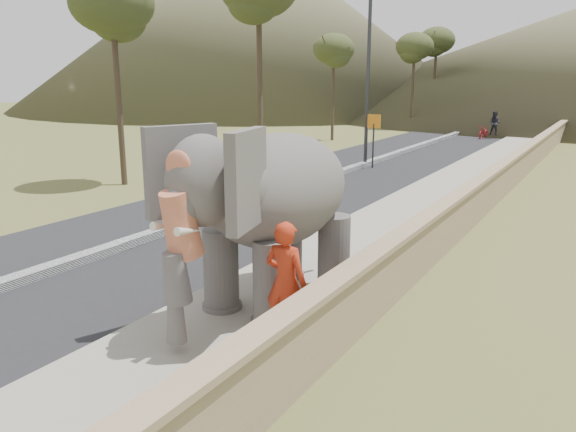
% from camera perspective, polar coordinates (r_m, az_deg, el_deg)
% --- Properties ---
extents(ground, '(160.00, 160.00, 0.00)m').
position_cam_1_polar(ground, '(10.59, 0.17, -8.37)').
color(ground, olive).
rests_on(ground, ground).
extents(road, '(7.00, 120.00, 0.03)m').
position_cam_1_polar(road, '(21.34, 2.14, 3.14)').
color(road, black).
rests_on(road, ground).
extents(median, '(0.35, 120.00, 0.22)m').
position_cam_1_polar(median, '(21.33, 2.14, 3.39)').
color(median, black).
rests_on(median, ground).
extents(walkway, '(3.00, 120.00, 0.15)m').
position_cam_1_polar(walkway, '(19.51, 15.17, 1.80)').
color(walkway, '#9E9687').
rests_on(walkway, ground).
extents(parapet, '(0.30, 120.00, 1.10)m').
position_cam_1_polar(parapet, '(19.07, 20.04, 2.62)').
color(parapet, tan).
rests_on(parapet, ground).
extents(lamppost, '(1.76, 0.36, 8.00)m').
position_cam_1_polar(lamppost, '(25.77, 8.85, 15.70)').
color(lamppost, '#2D2C31').
rests_on(lamppost, ground).
extents(signboard, '(0.60, 0.08, 2.40)m').
position_cam_1_polar(signboard, '(25.48, 8.69, 8.46)').
color(signboard, '#2D2D33').
rests_on(signboard, ground).
extents(hill_left, '(60.00, 60.00, 22.00)m').
position_cam_1_polar(hill_left, '(76.94, -3.80, 19.15)').
color(hill_left, brown).
rests_on(hill_left, ground).
extents(elephant_and_man, '(2.54, 4.46, 3.12)m').
position_cam_1_polar(elephant_and_man, '(9.75, -0.82, 0.15)').
color(elephant_and_man, '#655F5B').
rests_on(elephant_and_man, ground).
extents(motorcyclist, '(1.43, 1.70, 1.84)m').
position_cam_1_polar(motorcyclist, '(39.83, 19.74, 8.42)').
color(motorcyclist, maroon).
rests_on(motorcyclist, ground).
extents(trees, '(48.10, 42.16, 9.66)m').
position_cam_1_polar(trees, '(36.99, 24.02, 12.67)').
color(trees, '#473828').
rests_on(trees, ground).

